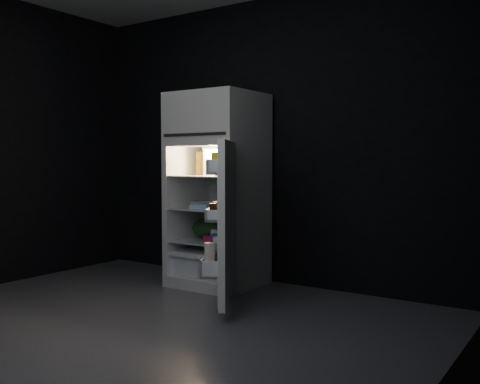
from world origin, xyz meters
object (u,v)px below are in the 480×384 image
Objects in this scene: fridge_door at (224,223)px; egg_carton at (214,205)px; refrigerator at (219,183)px; yogurt_tray at (220,239)px; milk_jug at (214,162)px.

fridge_door is 0.78m from egg_carton.
refrigerator is 6.59× the size of yogurt_tray.
egg_carton is (0.04, -0.14, -0.19)m from refrigerator.
refrigerator is 0.24m from egg_carton.
egg_carton is at bearing -66.66° from milk_jug.
fridge_door is 3.89× the size of egg_carton.
milk_jug is 0.89× the size of yogurt_tray.
fridge_door is at bearing -62.05° from milk_jug.
milk_jug is 0.42m from egg_carton.
refrigerator is at bearing 0.13° from milk_jug.
fridge_door is 4.51× the size of yogurt_tray.
yogurt_tray is (-0.46, 0.58, -0.24)m from fridge_door.
refrigerator is at bearing 131.45° from yogurt_tray.
fridge_door is at bearing -47.99° from yogurt_tray.
fridge_door is 0.78m from yogurt_tray.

